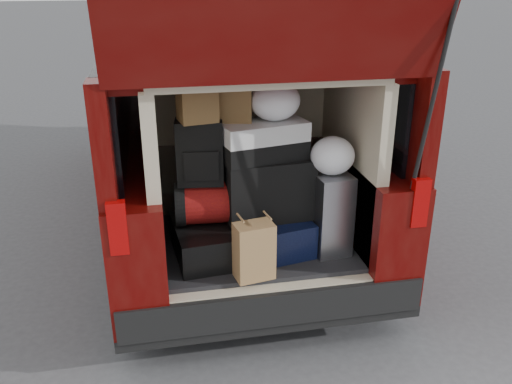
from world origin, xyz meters
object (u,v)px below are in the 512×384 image
twotone_duffel (263,140)px  black_hardshell (206,240)px  navy_hardshell (270,231)px  red_duffel (208,202)px  kraft_bag (254,251)px  silver_roller (327,210)px  backpack (200,152)px  black_soft_case (267,187)px

twotone_duffel → black_hardshell: bearing=173.9°
navy_hardshell → red_duffel: red_duffel is taller
kraft_bag → twotone_duffel: (0.13, 0.36, 0.57)m
navy_hardshell → silver_roller: size_ratio=0.98×
black_hardshell → twotone_duffel: bearing=0.5°
red_duffel → twotone_duffel: 0.53m
navy_hardshell → backpack: bearing=166.4°
kraft_bag → black_hardshell: bearing=117.9°
twotone_duffel → navy_hardshell: bearing=-21.6°
black_soft_case → backpack: (-0.43, 0.01, 0.26)m
black_hardshell → kraft_bag: (0.25, -0.32, 0.07)m
navy_hardshell → black_soft_case: (-0.02, 0.02, 0.32)m
black_soft_case → backpack: bearing=175.0°
kraft_bag → black_soft_case: (0.16, 0.37, 0.25)m
navy_hardshell → backpack: size_ratio=1.31×
silver_roller → backpack: size_ratio=1.33×
red_duffel → black_soft_case: black_soft_case is taller
black_hardshell → silver_roller: silver_roller is taller
kraft_bag → red_duffel: bearing=110.8°
silver_roller → kraft_bag: 0.62m
navy_hardshell → twotone_duffel: (-0.05, 0.01, 0.63)m
black_soft_case → twotone_duffel: twotone_duffel is taller
navy_hardshell → backpack: backpack is taller
black_hardshell → black_soft_case: size_ratio=0.98×
red_duffel → backpack: size_ratio=1.03×
backpack → navy_hardshell: bearing=3.8°
silver_roller → twotone_duffel: twotone_duffel is taller
twotone_duffel → kraft_bag: bearing=-121.3°
navy_hardshell → twotone_duffel: bearing=159.5°
silver_roller → twotone_duffel: 0.64m
silver_roller → black_soft_case: (-0.38, 0.09, 0.16)m
red_duffel → navy_hardshell: bearing=0.5°
kraft_bag → navy_hardshell: bearing=52.8°
black_hardshell → red_duffel: size_ratio=1.30×
black_hardshell → kraft_bag: bearing=-57.2°
black_hardshell → black_soft_case: (0.41, 0.05, 0.32)m
backpack → black_hardshell: bearing=-67.3°
navy_hardshell → black_soft_case: size_ratio=0.96×
navy_hardshell → backpack: 0.73m
black_hardshell → twotone_duffel: twotone_duffel is taller
silver_roller → backpack: backpack is taller
black_hardshell → navy_hardshell: bearing=-1.4°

